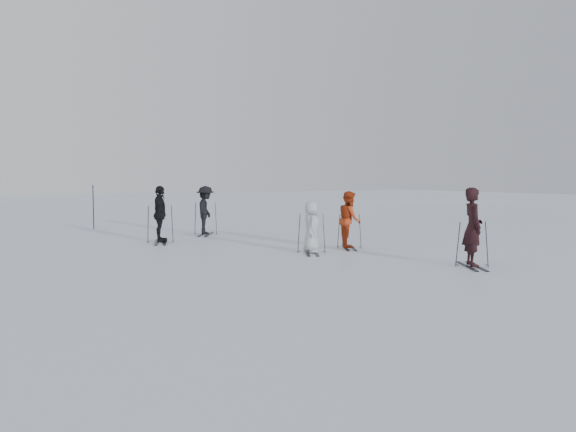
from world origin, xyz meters
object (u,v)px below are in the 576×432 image
Objects in this scene: skier_grey at (311,228)px; piste_marker at (93,207)px; skier_uphill_left at (160,215)px; skier_uphill_far at (206,211)px; skier_near_dark at (473,228)px; skier_red at (350,220)px.

piste_marker is at bearing 48.26° from skier_grey.
skier_uphill_far is (2.43, 1.71, -0.03)m from skier_uphill_left.
skier_near_dark reaches higher than piste_marker.
piste_marker reaches higher than skier_uphill_far.
skier_near_dark is 1.03× the size of piste_marker.
piste_marker is at bearing 57.11° from skier_red.
skier_red is 0.95× the size of skier_uphill_far.
piste_marker is at bearing 26.36° from skier_uphill_left.
skier_uphill_far is (-2.18, 6.32, 0.05)m from skier_red.
piste_marker is at bearing 65.99° from skier_uphill_far.
skier_uphill_left is 1.03× the size of skier_uphill_far.
skier_red is 6.52m from skier_uphill_left.
skier_uphill_far is at bearing 35.04° from skier_grey.
skier_uphill_left is at bearing 61.66° from skier_grey.
skier_uphill_far is 5.82m from piste_marker.
skier_grey is at bearing -128.72° from skier_uphill_left.
skier_grey is (-1.98, 4.29, -0.23)m from skier_near_dark.
skier_uphill_left is (-4.95, 9.17, -0.02)m from skier_near_dark.
skier_grey is 0.81× the size of skier_uphill_far.
piste_marker is (-5.35, 11.21, 0.06)m from skier_red.
skier_red is 6.69m from skier_uphill_far.
skier_uphill_left reaches higher than skier_grey.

